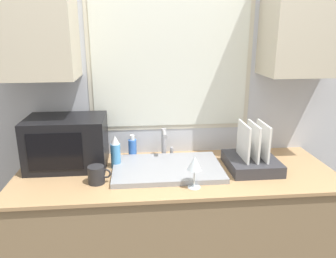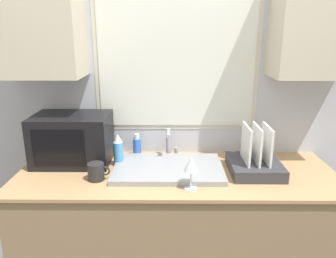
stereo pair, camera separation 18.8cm
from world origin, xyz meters
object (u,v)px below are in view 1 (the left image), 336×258
at_px(microwave, 67,142).
at_px(soap_bottle, 132,148).
at_px(faucet, 165,141).
at_px(mug_near_sink, 97,175).
at_px(wine_glass, 195,164).
at_px(dish_rack, 252,159).
at_px(spray_bottle, 116,152).

xyz_separation_m(microwave, soap_bottle, (0.40, 0.11, -0.09)).
height_order(faucet, mug_near_sink, faucet).
bearing_deg(wine_glass, dish_rack, 29.27).
relative_size(soap_bottle, wine_glass, 0.85).
bearing_deg(soap_bottle, faucet, -3.60).
height_order(dish_rack, wine_glass, dish_rack).
xyz_separation_m(faucet, soap_bottle, (-0.22, 0.01, -0.05)).
bearing_deg(wine_glass, microwave, 153.17).
bearing_deg(soap_bottle, spray_bottle, -122.26).
xyz_separation_m(microwave, mug_near_sink, (0.20, -0.27, -0.11)).
height_order(microwave, mug_near_sink, microwave).
bearing_deg(soap_bottle, wine_glass, -55.10).
xyz_separation_m(soap_bottle, wine_glass, (0.34, -0.48, 0.07)).
bearing_deg(spray_bottle, faucet, 24.85).
relative_size(microwave, spray_bottle, 2.29).
relative_size(faucet, soap_bottle, 1.24).
bearing_deg(spray_bottle, mug_near_sink, -114.04).
distance_m(faucet, soap_bottle, 0.22).
distance_m(microwave, dish_rack, 1.15).
bearing_deg(mug_near_sink, soap_bottle, 62.26).
relative_size(soap_bottle, mug_near_sink, 1.22).
distance_m(faucet, wine_glass, 0.48).
height_order(microwave, dish_rack, microwave).
height_order(spray_bottle, mug_near_sink, spray_bottle).
xyz_separation_m(spray_bottle, mug_near_sink, (-0.10, -0.21, -0.05)).
height_order(faucet, dish_rack, dish_rack).
xyz_separation_m(faucet, wine_glass, (0.12, -0.47, 0.03)).
bearing_deg(faucet, soap_bottle, 176.40).
height_order(spray_bottle, soap_bottle, spray_bottle).
bearing_deg(dish_rack, spray_bottle, 173.39).
height_order(spray_bottle, wine_glass, spray_bottle).
xyz_separation_m(faucet, mug_near_sink, (-0.41, -0.36, -0.06)).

